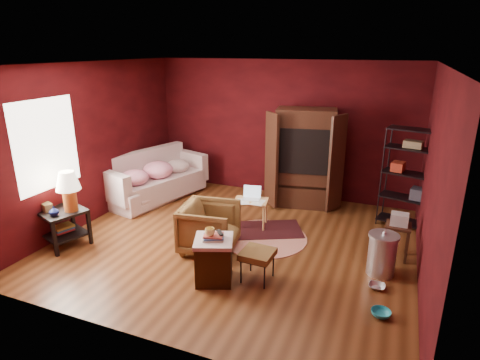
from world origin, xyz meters
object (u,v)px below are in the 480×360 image
at_px(side_table, 66,202).
at_px(tv_armoire, 304,157).
at_px(laptop_desk, 251,203).
at_px(wire_shelving, 410,175).
at_px(armchair, 209,225).
at_px(sofa, 157,179).
at_px(hamper, 214,259).

distance_m(side_table, tv_armoire, 4.33).
height_order(side_table, laptop_desk, side_table).
bearing_deg(tv_armoire, side_table, -144.62).
bearing_deg(laptop_desk, wire_shelving, 10.68).
relative_size(armchair, side_table, 0.68).
distance_m(sofa, hamper, 3.40).
xyz_separation_m(side_table, wire_shelving, (4.95, 2.74, 0.23)).
distance_m(sofa, laptop_desk, 2.35).
height_order(sofa, hamper, sofa).
height_order(hamper, wire_shelving, wire_shelving).
distance_m(hamper, wire_shelving, 3.73).
relative_size(sofa, hamper, 3.04).
distance_m(armchair, laptop_desk, 1.10).
bearing_deg(wire_shelving, sofa, -161.43).
relative_size(sofa, wire_shelving, 1.23).
distance_m(armchair, tv_armoire, 2.62).
xyz_separation_m(side_table, laptop_desk, (2.44, 1.74, -0.30)).
height_order(hamper, laptop_desk, laptop_desk).
bearing_deg(hamper, wire_shelving, 50.03).
xyz_separation_m(hamper, laptop_desk, (-0.15, 1.82, 0.12)).
bearing_deg(side_table, wire_shelving, 28.93).
height_order(sofa, wire_shelving, wire_shelving).
height_order(armchair, hamper, armchair).
distance_m(hamper, laptop_desk, 1.83).
xyz_separation_m(tv_armoire, wire_shelving, (1.91, -0.34, -0.04)).
bearing_deg(wire_shelving, armchair, -130.39).
bearing_deg(armchair, hamper, -157.91).
bearing_deg(tv_armoire, laptop_desk, -124.21).
relative_size(armchair, tv_armoire, 0.43).
relative_size(laptop_desk, tv_armoire, 0.37).
bearing_deg(side_table, sofa, 86.14).
xyz_separation_m(sofa, tv_armoire, (2.89, 0.78, 0.58)).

